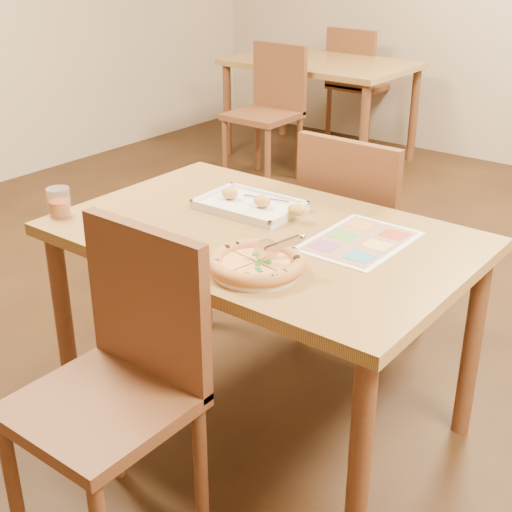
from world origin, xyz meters
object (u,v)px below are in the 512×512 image
Objects in this scene: glass_tumbler at (59,204)px; bg_chair_far at (355,72)px; chair_far at (357,220)px; appetizer_tray at (252,205)px; bg_chair_near at (271,96)px; dining_table at (263,255)px; menu at (360,241)px; pizza at (256,263)px; chair_near at (125,353)px; pizza_cutter at (279,246)px; plate at (256,270)px; bg_table at (321,73)px.

bg_chair_far is at bearing 105.31° from glass_tumbler.
appetizer_tray is (-0.14, -0.48, 0.17)m from chair_far.
bg_chair_near is 4.92× the size of glass_tumbler.
chair_far is at bearing -44.94° from bg_chair_near.
menu reaches higher than dining_table.
menu is (0.29, -0.49, 0.16)m from chair_far.
chair_near is at bearing -114.84° from pizza.
dining_table is at bearing 93.64° from pizza_cutter.
pizza_cutter is at bearing 6.92° from glass_tumbler.
chair_near and bg_chair_near have the same top height.
chair_far reaches higher than menu.
chair_near is 0.43m from pizza.
pizza_cutter is (0.05, 0.04, 0.05)m from pizza.
menu is (0.29, 0.11, 0.09)m from dining_table.
plate is at bearing 101.07° from chair_far.
bg_chair_near is at bearing 111.51° from glass_tumbler.
bg_chair_near is (-1.60, 2.20, -0.07)m from dining_table.
chair_near is 0.76m from appetizer_tray.
pizza_cutter is at bearing 38.04° from pizza.
chair_far is 1.00× the size of bg_chair_near.
plate is at bearing -56.36° from dining_table.
plate is at bearing 116.44° from bg_chair_far.
bg_table is 12.04× the size of pizza_cutter.
chair_near is at bearing -115.41° from plate.
chair_near is 1.91× the size of plate.
chair_far and bg_chair_near have the same top height.
glass_tumbler reaches higher than pizza.
chair_far is at bearing 56.10° from glass_tumbler.
pizza_cutter is (1.81, -3.01, 0.16)m from bg_table.
pizza_cutter is at bearing -102.83° from menu.
menu is at bearing 71.83° from plate.
chair_near is 1.29× the size of menu.
bg_table is (-1.60, 3.40, 0.07)m from chair_near.
dining_table is at bearing -53.95° from bg_chair_near.
chair_near is 1.00× the size of bg_chair_near.
dining_table is at bearing -158.44° from menu.
bg_chair_far is at bearing 114.67° from appetizer_tray.
appetizer_tray is at bearing 100.92° from chair_near.
dining_table is 3.67m from bg_chair_far.
bg_table is at bearing 79.13° from pizza_cutter.
bg_table is at bearing 90.00° from bg_chair_near.
glass_tumbler is (-0.61, -0.91, 0.20)m from chair_far.
pizza is 2.87× the size of glass_tumbler.
plate is 0.48m from appetizer_tray.
glass_tumbler reaches higher than menu.
bg_chair_near is at bearing 132.13° from menu.
plate is (1.77, -3.05, 0.09)m from bg_table.
chair_far is at bearing 90.00° from dining_table.
plate is at bearing -59.92° from bg_table.
appetizer_tray is 0.64m from glass_tumbler.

